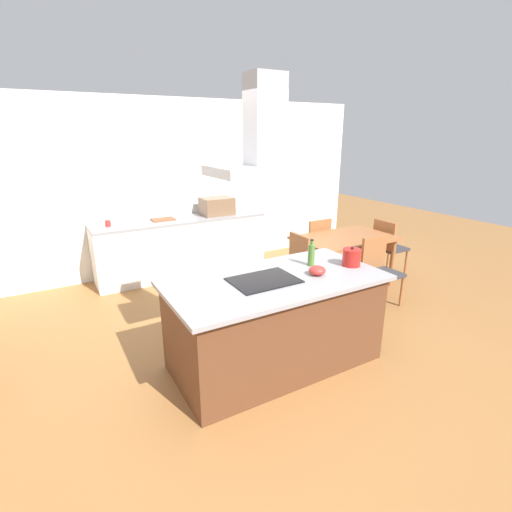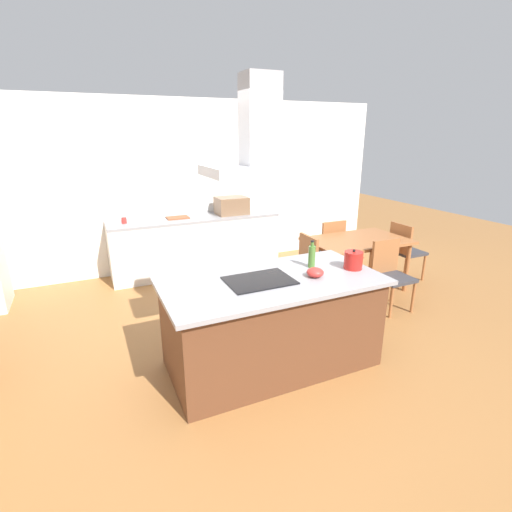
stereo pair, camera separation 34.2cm
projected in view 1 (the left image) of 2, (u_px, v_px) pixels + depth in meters
name	position (u px, v px, depth m)	size (l,w,h in m)	color
ground	(214.00, 305.00, 5.02)	(16.00, 16.00, 0.00)	#936033
wall_back	(166.00, 187.00, 6.04)	(7.20, 0.10, 2.70)	white
kitchen_island	(275.00, 321.00, 3.65)	(2.04, 1.05, 0.90)	#59331E
cooktop	(264.00, 280.00, 3.45)	(0.60, 0.44, 0.01)	black
tea_kettle	(352.00, 257.00, 3.82)	(0.23, 0.18, 0.20)	#B21E19
olive_oil_bottle	(311.00, 254.00, 3.81)	(0.07, 0.07, 0.27)	#47722D
mixing_bowl	(317.00, 270.00, 3.58)	(0.16, 0.16, 0.09)	red
back_counter	(182.00, 246.00, 6.06)	(2.68, 0.62, 0.90)	silver
countertop_microwave	(217.00, 206.00, 6.17)	(0.50, 0.38, 0.28)	brown
coffee_mug_red	(108.00, 223.00, 5.42)	(0.08, 0.08, 0.09)	red
cutting_board	(163.00, 219.00, 5.83)	(0.34, 0.24, 0.02)	brown
dining_table	(345.00, 242.00, 5.49)	(1.40, 0.90, 0.75)	#995B33
chair_facing_back_wall	(315.00, 242.00, 6.08)	(0.42, 0.42, 0.89)	#333338
chair_at_left_end	(292.00, 263.00, 5.10)	(0.42, 0.42, 0.89)	#333338
chair_at_right_end	(388.00, 244.00, 5.97)	(0.42, 0.42, 0.89)	#333338
chair_facing_island	(379.00, 266.00, 4.99)	(0.42, 0.42, 0.89)	#333338
range_hood	(265.00, 143.00, 3.07)	(0.90, 0.55, 0.78)	#ADADB2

